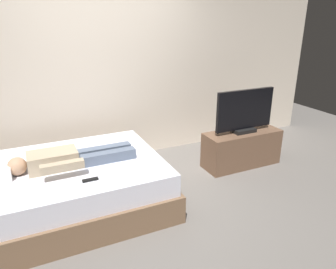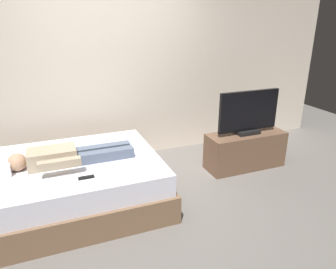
{
  "view_description": "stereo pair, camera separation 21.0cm",
  "coord_description": "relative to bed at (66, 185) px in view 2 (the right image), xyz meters",
  "views": [
    {
      "loc": [
        -1.03,
        -2.82,
        1.98
      ],
      "look_at": [
        0.44,
        0.32,
        0.69
      ],
      "focal_mm": 33.65,
      "sensor_mm": 36.0,
      "label": 1
    },
    {
      "loc": [
        -0.84,
        -2.9,
        1.98
      ],
      "look_at": [
        0.44,
        0.32,
        0.69
      ],
      "focal_mm": 33.65,
      "sensor_mm": 36.0,
      "label": 2
    }
  ],
  "objects": [
    {
      "name": "ground_plane",
      "position": [
        0.76,
        -0.32,
        -0.26
      ],
      "size": [
        10.0,
        10.0,
        0.0
      ],
      "primitive_type": "plane",
      "color": "slate"
    },
    {
      "name": "person",
      "position": [
        0.03,
        -0.05,
        0.36
      ],
      "size": [
        1.26,
        0.46,
        0.18
      ],
      "color": "tan",
      "rests_on": "bed"
    },
    {
      "name": "remote",
      "position": [
        0.18,
        -0.45,
        0.29
      ],
      "size": [
        0.15,
        0.04,
        0.02
      ],
      "primitive_type": "cube",
      "color": "black",
      "rests_on": "bed"
    },
    {
      "name": "back_wall",
      "position": [
        1.16,
        1.17,
        1.14
      ],
      "size": [
        6.4,
        0.1,
        2.8
      ],
      "primitive_type": "cube",
      "color": "beige",
      "rests_on": "ground"
    },
    {
      "name": "tv",
      "position": [
        2.4,
        0.12,
        0.52
      ],
      "size": [
        0.88,
        0.2,
        0.59
      ],
      "color": "black",
      "rests_on": "tv_stand"
    },
    {
      "name": "tv_stand",
      "position": [
        2.4,
        0.12,
        -0.01
      ],
      "size": [
        1.1,
        0.4,
        0.5
      ],
      "primitive_type": "cube",
      "color": "brown",
      "rests_on": "ground"
    },
    {
      "name": "bed",
      "position": [
        0.0,
        0.0,
        0.0
      ],
      "size": [
        2.09,
        1.52,
        0.54
      ],
      "color": "brown",
      "rests_on": "ground"
    }
  ]
}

